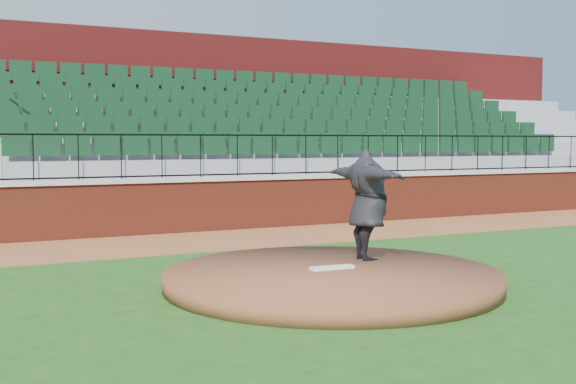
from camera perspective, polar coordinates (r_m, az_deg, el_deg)
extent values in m
plane|color=#1C4A15|center=(11.12, 3.54, -7.18)|extent=(90.00, 90.00, 0.00)
cube|color=brown|center=(15.95, -6.40, -3.77)|extent=(34.00, 3.20, 0.01)
cube|color=maroon|center=(17.38, -8.28, -1.18)|extent=(34.00, 0.35, 1.20)
cube|color=#B7B7B7|center=(17.33, -8.30, 0.96)|extent=(34.00, 0.45, 0.10)
cube|color=maroon|center=(22.62, -12.87, 5.41)|extent=(34.00, 0.50, 5.50)
cylinder|color=brown|center=(10.87, 3.44, -6.77)|extent=(4.95, 4.95, 0.25)
cube|color=white|center=(10.94, 3.46, -5.91)|extent=(0.69, 0.22, 0.05)
imported|color=black|center=(11.75, 6.23, -1.00)|extent=(0.68, 2.20, 1.77)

